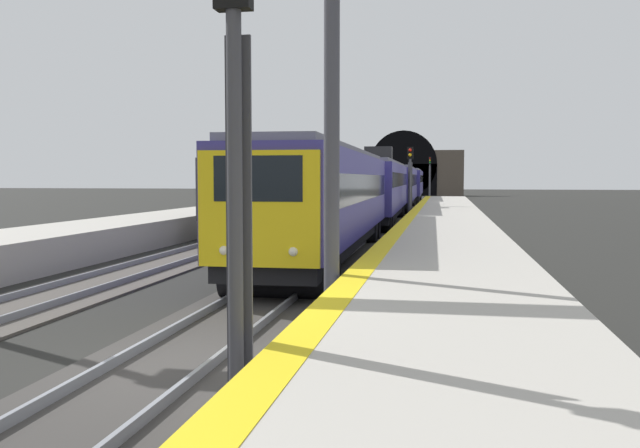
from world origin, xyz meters
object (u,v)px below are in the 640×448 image
(railway_signal_mid, at_px, (410,178))
(train_adjacent_platform, at_px, (313,186))
(railway_signal_near, at_px, (235,152))
(overhead_signal_gantry, at_px, (94,13))
(train_main_approaching, at_px, (390,186))
(railway_signal_far, at_px, (430,173))

(railway_signal_mid, bearing_deg, train_adjacent_platform, -115.85)
(train_adjacent_platform, height_order, railway_signal_near, railway_signal_near)
(train_adjacent_platform, distance_m, railway_signal_near, 40.15)
(train_adjacent_platform, bearing_deg, overhead_signal_gantry, -177.15)
(railway_signal_mid, height_order, overhead_signal_gantry, overhead_signal_gantry)
(railway_signal_mid, bearing_deg, overhead_signal_gantry, -7.92)
(train_main_approaching, xyz_separation_m, railway_signal_far, (48.39, -1.85, 1.31))
(railway_signal_far, xyz_separation_m, overhead_signal_gantry, (-87.49, 4.33, 2.40))
(train_adjacent_platform, distance_m, railway_signal_mid, 7.58)
(train_adjacent_platform, distance_m, overhead_signal_gantry, 34.70)
(train_adjacent_platform, relative_size, railway_signal_mid, 8.22)
(railway_signal_near, height_order, overhead_signal_gantry, overhead_signal_gantry)
(railway_signal_near, height_order, railway_signal_mid, railway_signal_near)
(train_adjacent_platform, bearing_deg, railway_signal_mid, -117.11)
(railway_signal_mid, bearing_deg, train_main_approaching, -166.90)
(railway_signal_near, relative_size, railway_signal_mid, 1.12)
(railway_signal_far, bearing_deg, railway_signal_mid, 0.00)
(train_main_approaching, bearing_deg, train_adjacent_platform, -47.59)
(train_adjacent_platform, height_order, overhead_signal_gantry, overhead_signal_gantry)
(train_adjacent_platform, xyz_separation_m, railway_signal_mid, (-3.30, -6.80, 0.56))
(train_main_approaching, distance_m, overhead_signal_gantry, 39.35)
(train_main_approaching, distance_m, railway_signal_mid, 8.21)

